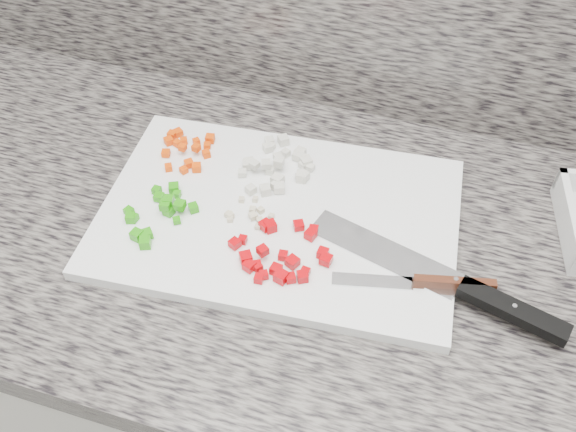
% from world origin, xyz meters
% --- Properties ---
extents(cabinet, '(3.92, 0.62, 0.86)m').
position_xyz_m(cabinet, '(0.00, 1.44, 0.43)').
color(cabinet, silver).
rests_on(cabinet, ground).
extents(countertop, '(3.96, 0.64, 0.04)m').
position_xyz_m(countertop, '(0.00, 1.44, 0.88)').
color(countertop, '#635E57').
rests_on(countertop, cabinet).
extents(cutting_board, '(0.52, 0.37, 0.02)m').
position_xyz_m(cutting_board, '(-0.10, 1.45, 0.91)').
color(cutting_board, white).
rests_on(cutting_board, countertop).
extents(carrot_pile, '(0.08, 0.09, 0.02)m').
position_xyz_m(carrot_pile, '(-0.27, 1.53, 0.92)').
color(carrot_pile, '#E94405').
rests_on(carrot_pile, cutting_board).
extents(onion_pile, '(0.11, 0.14, 0.02)m').
position_xyz_m(onion_pile, '(-0.12, 1.54, 0.92)').
color(onion_pile, beige).
rests_on(onion_pile, cutting_board).
extents(green_pepper_pile, '(0.10, 0.13, 0.02)m').
position_xyz_m(green_pepper_pile, '(-0.25, 1.39, 0.93)').
color(green_pepper_pile, '#25910D').
rests_on(green_pepper_pile, cutting_board).
extents(red_pepper_pile, '(0.14, 0.12, 0.02)m').
position_xyz_m(red_pepper_pile, '(-0.07, 1.38, 0.92)').
color(red_pepper_pile, '#B60208').
rests_on(red_pepper_pile, cutting_board).
extents(garlic_pile, '(0.07, 0.06, 0.01)m').
position_xyz_m(garlic_pile, '(-0.13, 1.44, 0.92)').
color(garlic_pile, beige).
rests_on(garlic_pile, cutting_board).
extents(chef_knife, '(0.35, 0.13, 0.02)m').
position_xyz_m(chef_knife, '(0.17, 1.39, 0.92)').
color(chef_knife, silver).
rests_on(chef_knife, cutting_board).
extents(paring_knife, '(0.20, 0.06, 0.02)m').
position_xyz_m(paring_knife, '(0.13, 1.39, 0.92)').
color(paring_knife, silver).
rests_on(paring_knife, cutting_board).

